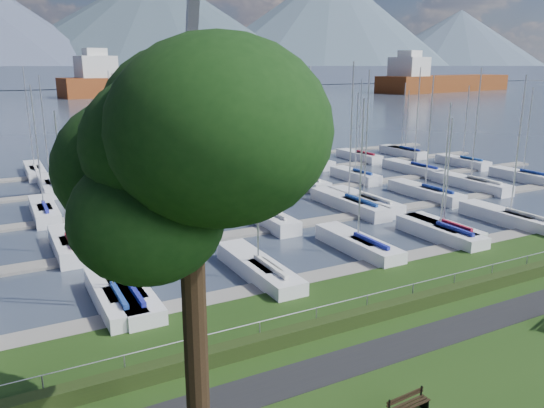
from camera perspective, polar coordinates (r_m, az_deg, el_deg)
path at (r=26.26m, az=16.02°, el=-13.76°), size 160.00×2.00×0.04m
water at (r=280.02m, az=-25.02°, el=10.74°), size 800.00×540.00×0.20m
hedge at (r=27.80m, az=12.31°, el=-11.07°), size 80.00×0.70×0.70m
fence at (r=27.72m, az=11.87°, el=-9.19°), size 80.00×0.04×0.04m
foothill at (r=349.70m, az=-25.88°, el=12.22°), size 900.00×80.00×12.00m
mountains at (r=425.94m, az=-26.01°, el=17.90°), size 1190.00×360.00×115.00m
docks at (r=49.78m, az=-7.58°, el=0.02°), size 90.00×41.60×0.25m
bench_left at (r=20.98m, az=14.41°, el=-20.22°), size 1.82×0.53×0.85m
tree at (r=14.69m, az=-10.39°, el=5.84°), size 6.55×9.32×13.42m
crane at (r=50.78m, az=-8.72°, el=6.65°), size 5.72×13.48×22.35m
cargo_ship_mid at (r=241.14m, az=-11.65°, el=12.32°), size 94.92×27.52×21.50m
cargo_ship_east at (r=282.33m, az=17.71°, el=12.25°), size 89.49×34.12×21.50m
sailboat_fleet at (r=50.42m, az=-9.47°, el=6.67°), size 75.68×50.39×13.15m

